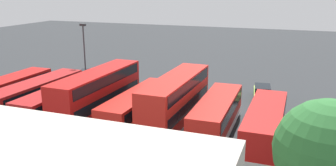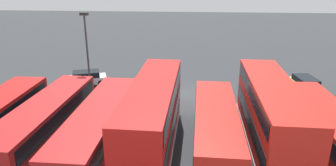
{
  "view_description": "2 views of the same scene",
  "coord_description": "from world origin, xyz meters",
  "px_view_note": "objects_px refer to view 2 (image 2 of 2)",
  "views": [
    {
      "loc": [
        -14.74,
        37.04,
        11.84
      ],
      "look_at": [
        -1.38,
        1.18,
        1.51
      ],
      "focal_mm": 38.41,
      "sensor_mm": 36.0,
      "label": 1
    },
    {
      "loc": [
        -0.39,
        27.33,
        10.61
      ],
      "look_at": [
        1.77,
        1.07,
        1.39
      ],
      "focal_mm": 32.87,
      "sensor_mm": 36.0,
      "label": 2
    }
  ],
  "objects_px": {
    "bus_single_deck_seventh": "(46,122)",
    "car_small_green": "(85,78)",
    "bus_double_decker_fifth": "(153,116)",
    "bus_single_deck_second": "(325,129)",
    "bus_single_deck_fourth": "(216,129)",
    "bus_single_deck_sixth": "(100,127)",
    "lamp_post_tall": "(87,50)",
    "car_hatchback_silver": "(306,85)",
    "bus_double_decker_third": "(270,116)",
    "waste_bin_yellow": "(218,101)"
  },
  "relations": [
    {
      "from": "bus_single_deck_sixth",
      "to": "bus_single_deck_seventh",
      "type": "relative_size",
      "value": 1.03
    },
    {
      "from": "car_small_green",
      "to": "bus_single_deck_sixth",
      "type": "bearing_deg",
      "value": 113.21
    },
    {
      "from": "bus_double_decker_fifth",
      "to": "waste_bin_yellow",
      "type": "relative_size",
      "value": 12.22
    },
    {
      "from": "lamp_post_tall",
      "to": "waste_bin_yellow",
      "type": "relative_size",
      "value": 8.11
    },
    {
      "from": "bus_single_deck_seventh",
      "to": "car_hatchback_silver",
      "type": "bearing_deg",
      "value": -150.66
    },
    {
      "from": "car_hatchback_silver",
      "to": "bus_single_deck_fourth",
      "type": "bearing_deg",
      "value": 50.9
    },
    {
      "from": "bus_single_deck_second",
      "to": "bus_single_deck_fourth",
      "type": "relative_size",
      "value": 0.97
    },
    {
      "from": "bus_single_deck_seventh",
      "to": "lamp_post_tall",
      "type": "relative_size",
      "value": 1.5
    },
    {
      "from": "bus_single_deck_sixth",
      "to": "car_small_green",
      "type": "xyz_separation_m",
      "value": [
        5.2,
        -12.13,
        -0.92
      ]
    },
    {
      "from": "bus_single_deck_second",
      "to": "car_small_green",
      "type": "bearing_deg",
      "value": -30.09
    },
    {
      "from": "bus_double_decker_third",
      "to": "car_hatchback_silver",
      "type": "relative_size",
      "value": 2.45
    },
    {
      "from": "car_small_green",
      "to": "lamp_post_tall",
      "type": "distance_m",
      "value": 5.43
    },
    {
      "from": "bus_double_decker_fifth",
      "to": "car_small_green",
      "type": "relative_size",
      "value": 2.47
    },
    {
      "from": "bus_single_deck_sixth",
      "to": "waste_bin_yellow",
      "type": "height_order",
      "value": "bus_single_deck_sixth"
    },
    {
      "from": "bus_double_decker_fifth",
      "to": "bus_single_deck_second",
      "type": "bearing_deg",
      "value": -175.45
    },
    {
      "from": "bus_double_decker_third",
      "to": "car_small_green",
      "type": "height_order",
      "value": "bus_double_decker_third"
    },
    {
      "from": "bus_single_deck_sixth",
      "to": "lamp_post_tall",
      "type": "xyz_separation_m",
      "value": [
        3.48,
        -8.68,
        2.9
      ]
    },
    {
      "from": "bus_double_decker_fifth",
      "to": "car_hatchback_silver",
      "type": "xyz_separation_m",
      "value": [
        -13.23,
        -11.78,
        -1.75
      ]
    },
    {
      "from": "car_hatchback_silver",
      "to": "lamp_post_tall",
      "type": "xyz_separation_m",
      "value": [
        20.1,
        3.21,
        3.83
      ]
    },
    {
      "from": "bus_single_deck_sixth",
      "to": "bus_single_deck_seventh",
      "type": "height_order",
      "value": "same"
    },
    {
      "from": "bus_double_decker_third",
      "to": "car_hatchback_silver",
      "type": "distance_m",
      "value": 12.78
    },
    {
      "from": "bus_double_decker_third",
      "to": "car_hatchback_silver",
      "type": "xyz_separation_m",
      "value": [
        -6.06,
        -11.12,
        -1.75
      ]
    },
    {
      "from": "bus_single_deck_fourth",
      "to": "bus_double_decker_fifth",
      "type": "xyz_separation_m",
      "value": [
        3.86,
        0.24,
        0.83
      ]
    },
    {
      "from": "bus_single_deck_seventh",
      "to": "lamp_post_tall",
      "type": "xyz_separation_m",
      "value": [
        -0.24,
        -8.22,
        2.9
      ]
    },
    {
      "from": "bus_single_deck_second",
      "to": "car_hatchback_silver",
      "type": "xyz_separation_m",
      "value": [
        -2.56,
        -10.93,
        -0.92
      ]
    },
    {
      "from": "car_hatchback_silver",
      "to": "car_small_green",
      "type": "distance_m",
      "value": 21.83
    },
    {
      "from": "bus_single_deck_sixth",
      "to": "waste_bin_yellow",
      "type": "bearing_deg",
      "value": -135.81
    },
    {
      "from": "bus_single_deck_seventh",
      "to": "car_hatchback_silver",
      "type": "xyz_separation_m",
      "value": [
        -20.34,
        -11.43,
        -0.92
      ]
    },
    {
      "from": "lamp_post_tall",
      "to": "car_small_green",
      "type": "bearing_deg",
      "value": -63.46
    },
    {
      "from": "car_small_green",
      "to": "bus_single_deck_second",
      "type": "bearing_deg",
      "value": 149.91
    },
    {
      "from": "lamp_post_tall",
      "to": "bus_single_deck_fourth",
      "type": "bearing_deg",
      "value": 142.2
    },
    {
      "from": "bus_single_deck_second",
      "to": "car_hatchback_silver",
      "type": "relative_size",
      "value": 2.26
    },
    {
      "from": "car_small_green",
      "to": "bus_single_deck_seventh",
      "type": "bearing_deg",
      "value": 97.25
    },
    {
      "from": "bus_single_deck_second",
      "to": "bus_double_decker_fifth",
      "type": "height_order",
      "value": "bus_double_decker_fifth"
    },
    {
      "from": "bus_single_deck_seventh",
      "to": "car_small_green",
      "type": "height_order",
      "value": "bus_single_deck_seventh"
    },
    {
      "from": "bus_single_deck_fourth",
      "to": "lamp_post_tall",
      "type": "distance_m",
      "value": 13.88
    },
    {
      "from": "lamp_post_tall",
      "to": "bus_single_deck_second",
      "type": "bearing_deg",
      "value": 156.26
    },
    {
      "from": "bus_double_decker_third",
      "to": "bus_double_decker_fifth",
      "type": "bearing_deg",
      "value": 5.27
    },
    {
      "from": "bus_single_deck_seventh",
      "to": "car_small_green",
      "type": "bearing_deg",
      "value": -82.75
    },
    {
      "from": "bus_single_deck_second",
      "to": "bus_double_decker_fifth",
      "type": "distance_m",
      "value": 10.74
    },
    {
      "from": "bus_double_decker_third",
      "to": "car_small_green",
      "type": "relative_size",
      "value": 2.4
    },
    {
      "from": "car_hatchback_silver",
      "to": "car_small_green",
      "type": "relative_size",
      "value": 0.98
    },
    {
      "from": "bus_double_decker_third",
      "to": "bus_double_decker_fifth",
      "type": "xyz_separation_m",
      "value": [
        7.17,
        0.66,
        0.0
      ]
    },
    {
      "from": "bus_double_decker_fifth",
      "to": "lamp_post_tall",
      "type": "relative_size",
      "value": 1.51
    },
    {
      "from": "bus_double_decker_fifth",
      "to": "bus_single_deck_seventh",
      "type": "xyz_separation_m",
      "value": [
        7.11,
        -0.35,
        -0.83
      ]
    },
    {
      "from": "bus_single_deck_fourth",
      "to": "bus_single_deck_sixth",
      "type": "height_order",
      "value": "same"
    },
    {
      "from": "bus_double_decker_third",
      "to": "waste_bin_yellow",
      "type": "distance_m",
      "value": 7.72
    },
    {
      "from": "bus_single_deck_fourth",
      "to": "car_small_green",
      "type": "bearing_deg",
      "value": -43.4
    },
    {
      "from": "bus_double_decker_fifth",
      "to": "bus_single_deck_sixth",
      "type": "height_order",
      "value": "bus_double_decker_fifth"
    },
    {
      "from": "car_small_green",
      "to": "car_hatchback_silver",
      "type": "bearing_deg",
      "value": 179.38
    }
  ]
}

